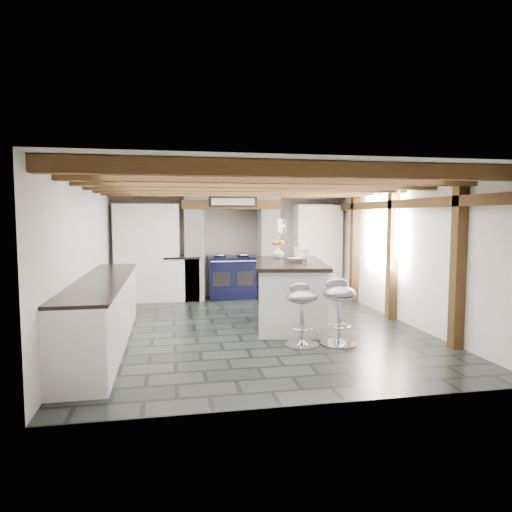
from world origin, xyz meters
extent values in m
plane|color=black|center=(0.00, 0.00, 0.00)|extent=(6.00, 6.00, 0.00)
plane|color=white|center=(0.00, 3.00, 1.15)|extent=(5.00, 0.00, 5.00)
plane|color=white|center=(-2.50, 0.00, 1.15)|extent=(0.00, 6.00, 6.00)
plane|color=white|center=(2.50, 0.00, 1.15)|extent=(0.00, 6.00, 6.00)
plane|color=white|center=(0.00, 0.00, 2.30)|extent=(6.00, 6.00, 0.00)
cube|color=silver|center=(-0.80, 2.70, 0.95)|extent=(0.40, 0.60, 1.90)
cube|color=silver|center=(0.80, 2.70, 0.95)|extent=(0.40, 0.60, 1.90)
cube|color=#523517|center=(0.00, 2.70, 1.99)|extent=(2.10, 0.65, 0.18)
cube|color=silver|center=(0.00, 2.70, 2.15)|extent=(2.00, 0.60, 0.31)
cube|color=black|center=(0.00, 2.38, 2.05)|extent=(1.00, 0.03, 0.22)
cube|color=silver|center=(0.00, 2.36, 2.05)|extent=(0.90, 0.01, 0.14)
cube|color=white|center=(-1.75, 2.70, 1.00)|extent=(1.30, 0.58, 2.00)
cube|color=white|center=(1.90, 2.70, 1.00)|extent=(1.00, 0.58, 2.00)
cube|color=white|center=(-2.20, -0.60, 0.44)|extent=(0.60, 3.80, 0.88)
cube|color=black|center=(-2.20, -0.60, 0.90)|extent=(0.64, 3.80, 0.04)
cube|color=white|center=(-1.05, 2.70, 0.44)|extent=(0.70, 0.60, 0.88)
cube|color=black|center=(-1.05, 2.70, 0.90)|extent=(0.74, 0.64, 0.04)
cube|color=#523517|center=(2.42, 0.00, 1.95)|extent=(0.15, 5.80, 0.14)
plane|color=white|center=(2.48, 0.60, 1.55)|extent=(0.00, 0.90, 0.90)
cube|color=#523517|center=(0.00, -2.60, 2.21)|extent=(5.00, 0.16, 0.16)
cube|color=#523517|center=(0.00, -1.73, 2.21)|extent=(5.00, 0.16, 0.16)
cube|color=#523517|center=(0.00, -0.87, 2.21)|extent=(5.00, 0.16, 0.16)
cube|color=#523517|center=(0.00, 0.00, 2.21)|extent=(5.00, 0.16, 0.16)
cube|color=#523517|center=(0.00, 0.87, 2.21)|extent=(5.00, 0.16, 0.16)
cube|color=#523517|center=(0.00, 1.73, 2.21)|extent=(5.00, 0.16, 0.16)
cube|color=#523517|center=(0.00, 2.60, 2.21)|extent=(5.00, 0.16, 0.16)
cube|color=#523517|center=(2.42, -1.60, 1.15)|extent=(0.15, 0.15, 2.30)
cube|color=#523517|center=(2.42, 0.20, 1.15)|extent=(0.15, 0.15, 2.30)
cube|color=#523517|center=(2.42, 1.80, 1.15)|extent=(0.15, 0.15, 2.30)
cylinder|color=black|center=(0.45, -0.05, 1.93)|extent=(0.01, 0.01, 0.56)
cylinder|color=white|center=(0.45, -0.05, 1.60)|extent=(0.09, 0.09, 0.22)
cylinder|color=black|center=(0.50, 0.25, 1.93)|extent=(0.01, 0.01, 0.56)
cylinder|color=white|center=(0.50, 0.25, 1.60)|extent=(0.09, 0.09, 0.22)
cylinder|color=black|center=(0.55, 0.55, 1.93)|extent=(0.01, 0.01, 0.56)
cylinder|color=white|center=(0.55, 0.55, 1.60)|extent=(0.09, 0.09, 0.22)
cube|color=black|center=(0.00, 2.68, 0.45)|extent=(1.00, 0.60, 0.90)
ellipsoid|color=silver|center=(-0.25, 2.68, 0.93)|extent=(0.28, 0.28, 0.11)
ellipsoid|color=silver|center=(0.25, 2.68, 0.93)|extent=(0.28, 0.28, 0.11)
cylinder|color=silver|center=(0.00, 2.36, 0.82)|extent=(0.95, 0.03, 0.03)
cube|color=black|center=(-0.25, 2.38, 0.45)|extent=(0.35, 0.02, 0.30)
cube|color=black|center=(0.25, 2.38, 0.45)|extent=(0.35, 0.02, 0.30)
cube|color=white|center=(0.61, 0.17, 0.48)|extent=(1.36, 2.13, 0.97)
cube|color=black|center=(0.61, 0.17, 0.99)|extent=(1.46, 2.24, 0.05)
imported|color=white|center=(0.55, 0.74, 1.13)|extent=(0.24, 0.24, 0.21)
ellipsoid|color=#C9661C|center=(0.55, 0.74, 1.30)|extent=(0.22, 0.22, 0.13)
cylinder|color=white|center=(0.84, 0.51, 1.12)|extent=(0.13, 0.13, 0.20)
imported|color=white|center=(0.69, 0.04, 1.06)|extent=(0.33, 0.33, 0.07)
cylinder|color=white|center=(0.89, 0.17, 1.08)|extent=(0.05, 0.05, 0.11)
cylinder|color=white|center=(0.89, 0.17, 1.14)|extent=(0.24, 0.24, 0.02)
cylinder|color=tan|center=(0.89, 0.17, 1.19)|extent=(0.19, 0.19, 0.08)
cylinder|color=silver|center=(0.94, -1.18, 0.02)|extent=(0.49, 0.49, 0.03)
cone|color=silver|center=(0.94, -1.18, 0.07)|extent=(0.22, 0.22, 0.09)
cylinder|color=silver|center=(0.94, -1.18, 0.37)|extent=(0.06, 0.06, 0.62)
torus|color=silver|center=(0.94, -1.18, 0.27)|extent=(0.31, 0.31, 0.02)
ellipsoid|color=gray|center=(0.94, -1.18, 0.72)|extent=(0.48, 0.48, 0.20)
ellipsoid|color=gray|center=(0.95, -1.07, 0.83)|extent=(0.32, 0.15, 0.17)
cylinder|color=silver|center=(0.44, -1.12, 0.02)|extent=(0.46, 0.46, 0.03)
cone|color=silver|center=(0.44, -1.12, 0.06)|extent=(0.21, 0.21, 0.08)
cylinder|color=silver|center=(0.44, -1.12, 0.35)|extent=(0.05, 0.05, 0.58)
torus|color=silver|center=(0.44, -1.12, 0.25)|extent=(0.29, 0.29, 0.02)
ellipsoid|color=gray|center=(0.44, -1.12, 0.67)|extent=(0.43, 0.43, 0.19)
ellipsoid|color=gray|center=(0.44, -1.01, 0.78)|extent=(0.30, 0.12, 0.16)
camera|label=1|loc=(-1.30, -6.94, 1.75)|focal=32.00mm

